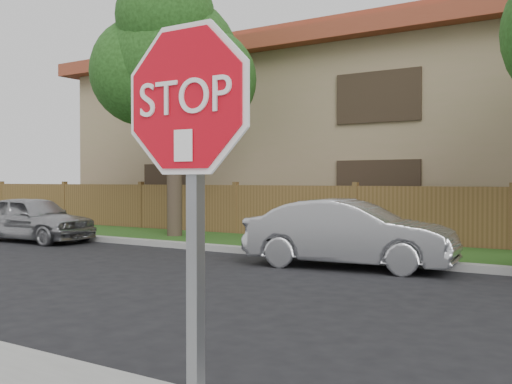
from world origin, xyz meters
The scene contains 6 objects.
far_curb centered at (0.00, 8.15, 0.07)m, with size 70.00×0.30×0.15m, color gray.
grass_strip centered at (0.00, 9.80, 0.06)m, with size 70.00×3.00×0.12m, color #1E4714.
tree_left centered at (-8.98, 9.57, 5.22)m, with size 4.80×3.90×7.78m.
stop_sign centered at (0.82, -1.48, 1.83)m, with size 1.01×0.13×2.55m.
sedan_far_left centered at (-12.00, 7.07, 0.66)m, with size 1.55×3.85×1.31m, color #9C9DA0.
sedan_left centered at (-2.33, 7.35, 0.69)m, with size 1.45×4.16×1.37m, color #A8A9AC.
Camera 1 is at (2.66, -3.69, 1.77)m, focal length 42.00 mm.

